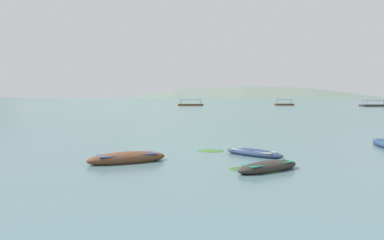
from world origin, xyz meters
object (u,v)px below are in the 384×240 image
(ferry_0, at_px, (284,104))
(rowboat_0, at_px, (268,167))
(ferry_2, at_px, (375,105))
(rowboat_1, at_px, (127,158))
(ferry_1, at_px, (191,105))
(rowboat_3, at_px, (384,144))
(rowboat_4, at_px, (254,153))

(ferry_0, bearing_deg, rowboat_0, -102.46)
(ferry_0, height_order, ferry_2, same)
(rowboat_1, distance_m, ferry_2, 133.30)
(ferry_2, bearing_deg, rowboat_0, -116.61)
(ferry_0, relative_size, ferry_1, 0.79)
(ferry_1, bearing_deg, rowboat_3, -81.01)
(rowboat_0, distance_m, rowboat_1, 7.94)
(rowboat_0, xyz_separation_m, ferry_1, (-8.28, 127.70, 0.24))
(ferry_1, bearing_deg, rowboat_1, -89.71)
(rowboat_3, height_order, ferry_1, ferry_1)
(rowboat_3, bearing_deg, rowboat_4, -155.10)
(rowboat_4, bearing_deg, ferry_0, 77.07)
(rowboat_4, distance_m, ferry_2, 127.31)
(rowboat_4, bearing_deg, rowboat_0, -89.34)
(rowboat_0, relative_size, ferry_1, 0.39)
(rowboat_3, bearing_deg, rowboat_0, -137.14)
(rowboat_0, xyz_separation_m, rowboat_3, (10.40, 9.65, -0.01))
(rowboat_0, distance_m, ferry_0, 136.28)
(ferry_0, bearing_deg, ferry_2, -27.62)
(rowboat_0, xyz_separation_m, ferry_2, (58.93, 117.62, 0.24))
(rowboat_3, bearing_deg, ferry_0, 81.25)
(rowboat_0, distance_m, ferry_2, 131.56)
(rowboat_1, bearing_deg, ferry_1, 90.29)
(rowboat_1, distance_m, ferry_1, 125.57)
(rowboat_0, distance_m, ferry_1, 127.97)
(rowboat_1, xyz_separation_m, ferry_2, (66.58, 115.48, 0.20))
(ferry_1, bearing_deg, ferry_0, 8.11)
(rowboat_4, bearing_deg, ferry_1, 93.83)
(ferry_1, xyz_separation_m, ferry_2, (67.21, -10.08, -0.00))
(rowboat_0, distance_m, rowboat_4, 4.80)
(rowboat_3, xyz_separation_m, ferry_0, (19.00, 123.43, 0.25))
(rowboat_0, bearing_deg, ferry_0, 77.54)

